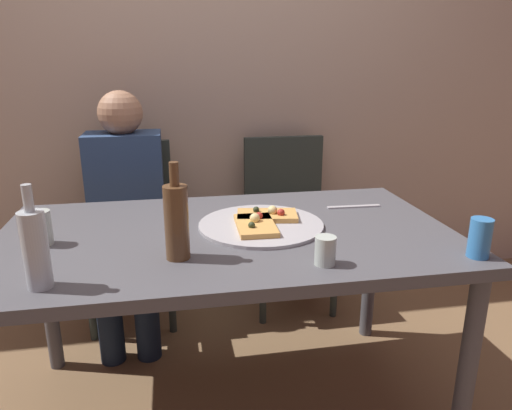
% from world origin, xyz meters
% --- Properties ---
extents(ground_plane, '(8.00, 8.00, 0.00)m').
position_xyz_m(ground_plane, '(0.00, 0.00, 0.00)').
color(ground_plane, brown).
extents(back_wall, '(6.00, 0.10, 2.60)m').
position_xyz_m(back_wall, '(0.00, 1.12, 1.30)').
color(back_wall, '#BCA893').
rests_on(back_wall, ground_plane).
extents(dining_table, '(1.57, 0.89, 0.73)m').
position_xyz_m(dining_table, '(0.00, 0.00, 0.66)').
color(dining_table, '#4C4C51').
rests_on(dining_table, ground_plane).
extents(pizza_tray, '(0.45, 0.45, 0.01)m').
position_xyz_m(pizza_tray, '(0.13, 0.03, 0.74)').
color(pizza_tray, '#ADADB2').
rests_on(pizza_tray, dining_table).
extents(pizza_slice_last, '(0.14, 0.22, 0.05)m').
position_xyz_m(pizza_slice_last, '(0.10, -0.01, 0.76)').
color(pizza_slice_last, tan).
rests_on(pizza_slice_last, pizza_tray).
extents(pizza_slice_extra, '(0.24, 0.16, 0.05)m').
position_xyz_m(pizza_slice_extra, '(0.16, 0.08, 0.76)').
color(pizza_slice_extra, tan).
rests_on(pizza_slice_extra, pizza_tray).
extents(wine_bottle, '(0.07, 0.07, 0.30)m').
position_xyz_m(wine_bottle, '(-0.17, -0.20, 0.85)').
color(wine_bottle, brown).
rests_on(wine_bottle, dining_table).
extents(beer_bottle, '(0.07, 0.07, 0.28)m').
position_xyz_m(beer_bottle, '(-0.54, -0.33, 0.84)').
color(beer_bottle, '#B2BCC1').
rests_on(beer_bottle, dining_table).
extents(tumbler_near, '(0.06, 0.06, 0.09)m').
position_xyz_m(tumbler_near, '(0.25, -0.32, 0.78)').
color(tumbler_near, '#B7C6BC').
rests_on(tumbler_near, dining_table).
extents(tumbler_far, '(0.07, 0.07, 0.11)m').
position_xyz_m(tumbler_far, '(-0.60, -0.01, 0.79)').
color(tumbler_far, '#B7C6BC').
rests_on(tumbler_far, dining_table).
extents(soda_can, '(0.07, 0.07, 0.12)m').
position_xyz_m(soda_can, '(0.72, -0.35, 0.79)').
color(soda_can, '#337AC1').
rests_on(soda_can, dining_table).
extents(table_knife, '(0.22, 0.03, 0.01)m').
position_xyz_m(table_knife, '(0.54, 0.18, 0.74)').
color(table_knife, '#B7B7BC').
rests_on(table_knife, dining_table).
extents(chair_left, '(0.44, 0.44, 0.90)m').
position_xyz_m(chair_left, '(-0.40, 0.85, 0.51)').
color(chair_left, '#2D3833').
rests_on(chair_left, ground_plane).
extents(chair_right, '(0.44, 0.44, 0.90)m').
position_xyz_m(chair_right, '(0.43, 0.85, 0.51)').
color(chair_right, '#2D3833').
rests_on(chair_right, ground_plane).
extents(guest_in_sweater, '(0.36, 0.56, 1.17)m').
position_xyz_m(guest_in_sweater, '(-0.40, 0.70, 0.64)').
color(guest_in_sweater, navy).
rests_on(guest_in_sweater, ground_plane).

